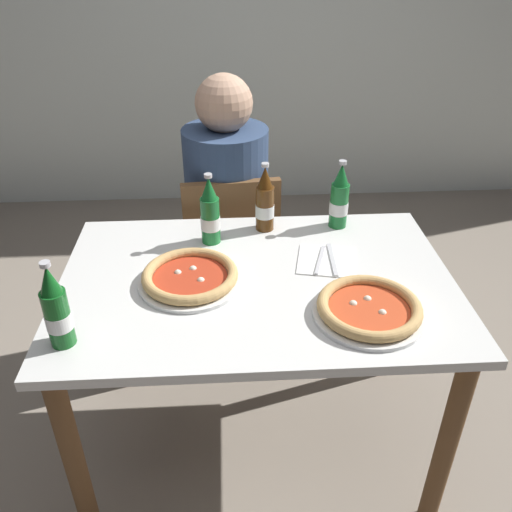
{
  "coord_description": "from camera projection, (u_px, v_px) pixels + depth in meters",
  "views": [
    {
      "loc": [
        -0.08,
        -1.34,
        1.67
      ],
      "look_at": [
        0.0,
        0.05,
        0.8
      ],
      "focal_mm": 37.26,
      "sensor_mm": 36.0,
      "label": 1
    }
  ],
  "objects": [
    {
      "name": "dining_table_main",
      "position": [
        257.0,
        308.0,
        1.68
      ],
      "size": [
        1.2,
        0.8,
        0.75
      ],
      "color": "silver",
      "rests_on": "ground_plane"
    },
    {
      "name": "diner_seated",
      "position": [
        228.0,
        224.0,
        2.26
      ],
      "size": [
        0.34,
        0.34,
        1.21
      ],
      "color": "#2D3342",
      "rests_on": "ground_plane"
    },
    {
      "name": "beer_bottle_right",
      "position": [
        265.0,
        202.0,
        1.83
      ],
      "size": [
        0.07,
        0.07,
        0.25
      ],
      "color": "#512D0F",
      "rests_on": "dining_table_main"
    },
    {
      "name": "chair_behind_table",
      "position": [
        230.0,
        250.0,
        2.28
      ],
      "size": [
        0.44,
        0.44,
        0.85
      ],
      "rotation": [
        0.0,
        0.0,
        3.24
      ],
      "color": "brown",
      "rests_on": "ground_plane"
    },
    {
      "name": "beer_bottle_center",
      "position": [
        56.0,
        311.0,
        1.32
      ],
      "size": [
        0.07,
        0.07,
        0.25
      ],
      "color": "#14591E",
      "rests_on": "dining_table_main"
    },
    {
      "name": "beer_bottle_extra",
      "position": [
        339.0,
        199.0,
        1.85
      ],
      "size": [
        0.07,
        0.07,
        0.25
      ],
      "color": "#196B2D",
      "rests_on": "dining_table_main"
    },
    {
      "name": "napkin_with_cutlery",
      "position": [
        326.0,
        260.0,
        1.7
      ],
      "size": [
        0.21,
        0.21,
        0.01
      ],
      "color": "white",
      "rests_on": "dining_table_main"
    },
    {
      "name": "beer_bottle_left",
      "position": [
        210.0,
        214.0,
        1.76
      ],
      "size": [
        0.07,
        0.07,
        0.25
      ],
      "color": "#196B2D",
      "rests_on": "dining_table_main"
    },
    {
      "name": "ground_plane",
      "position": [
        257.0,
        441.0,
        2.02
      ],
      "size": [
        8.0,
        8.0,
        0.0
      ],
      "primitive_type": "plane",
      "color": "gray"
    },
    {
      "name": "pizza_marinara_far",
      "position": [
        369.0,
        309.0,
        1.46
      ],
      "size": [
        0.31,
        0.31,
        0.04
      ],
      "color": "white",
      "rests_on": "dining_table_main"
    },
    {
      "name": "pizza_margherita_near",
      "position": [
        190.0,
        277.0,
        1.59
      ],
      "size": [
        0.31,
        0.31,
        0.04
      ],
      "color": "white",
      "rests_on": "dining_table_main"
    }
  ]
}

